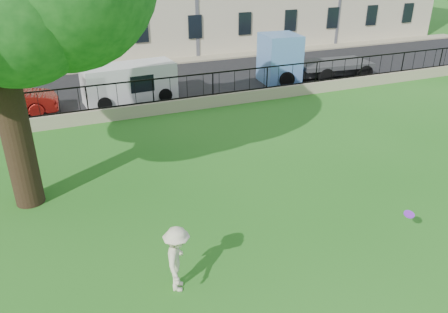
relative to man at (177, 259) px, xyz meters
name	(u,v)px	position (x,y,z in m)	size (l,w,h in m)	color
ground	(278,266)	(2.50, -0.21, -0.82)	(120.00, 120.00, 0.00)	#1F6618
retaining_wall	(154,108)	(2.50, 11.79, -0.52)	(50.00, 0.40, 0.60)	gray
iron_railing	(153,91)	(2.50, 11.79, 0.33)	(50.00, 0.05, 1.13)	black
street	(134,88)	(2.50, 16.49, -0.82)	(60.00, 9.00, 0.01)	black
sidewalk	(117,67)	(2.50, 21.69, -0.76)	(60.00, 1.40, 0.12)	gray
man	(177,259)	(0.00, 0.00, 0.00)	(1.06, 0.61, 1.64)	beige
frisbee	(409,214)	(5.85, -0.87, 0.24)	(0.27, 0.27, 0.03)	purple
red_sedan	(6,101)	(-3.91, 14.19, -0.07)	(1.58, 4.53, 1.49)	maroon
white_van	(130,83)	(1.88, 14.19, 0.14)	(4.58, 1.79, 1.93)	silver
blue_truck	(315,56)	(13.00, 14.19, 0.57)	(6.62, 2.35, 2.78)	#5888CE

